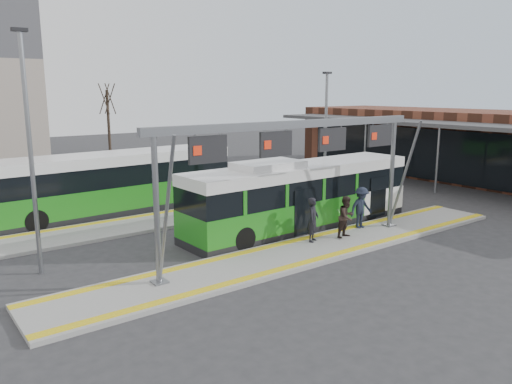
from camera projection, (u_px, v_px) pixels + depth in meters
ground at (308, 252)px, 20.36m from camera, size 120.00×120.00×0.00m
platform_main at (308, 250)px, 20.34m from camera, size 22.00×3.00×0.15m
platform_second at (136, 225)px, 24.26m from camera, size 20.00×3.00×0.15m
tactile_main at (308, 248)px, 20.33m from camera, size 22.00×2.65×0.02m
tactile_second at (126, 218)px, 25.15m from camera, size 20.00×0.35×0.02m
gantry at (300, 147)px, 19.49m from camera, size 13.00×1.68×5.20m
station_building at (495, 146)px, 35.82m from camera, size 11.50×32.00×5.00m
hero_bus at (301, 196)px, 23.71m from camera, size 12.39×2.90×3.39m
bg_bus_green at (116, 183)px, 26.69m from camera, size 13.04×3.35×3.23m
passenger_a at (313, 220)px, 21.15m from camera, size 0.83×0.75×1.90m
passenger_b at (347, 217)px, 21.75m from camera, size 1.00×0.83×1.84m
passenger_c at (361, 208)px, 23.25m from camera, size 1.31×0.82×1.94m
tree_mid at (107, 99)px, 49.32m from camera, size 1.40×1.40×7.42m
lamp_west at (30, 150)px, 17.09m from camera, size 0.50×0.25×8.49m
lamp_east at (325, 135)px, 28.37m from camera, size 0.50×0.25×7.50m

